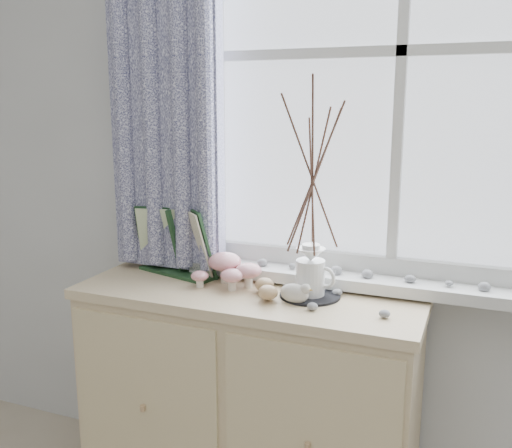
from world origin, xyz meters
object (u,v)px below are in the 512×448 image
sideboard (248,403)px  botanical_book (173,242)px  toadstool_cluster (230,268)px  twig_pitcher (313,172)px

sideboard → botanical_book: size_ratio=3.16×
sideboard → botanical_book: bearing=169.6°
botanical_book → toadstool_cluster: size_ratio=1.59×
sideboard → botanical_book: botanical_book is taller
botanical_book → twig_pitcher: bearing=11.7°
botanical_book → toadstool_cluster: botanical_book is taller
sideboard → twig_pitcher: twig_pitcher is taller
botanical_book → toadstool_cluster: 0.25m
botanical_book → twig_pitcher: twig_pitcher is taller
toadstool_cluster → twig_pitcher: size_ratio=0.33×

